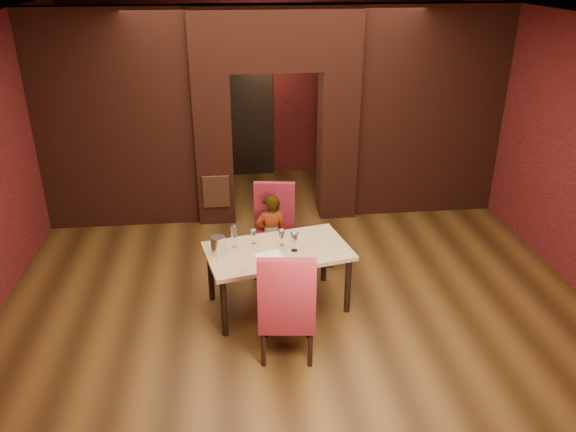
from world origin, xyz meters
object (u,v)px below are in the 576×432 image
at_px(wine_glass_a, 253,237).
at_px(potted_plant, 329,252).
at_px(wine_glass_c, 294,242).
at_px(person_seated, 271,236).
at_px(wine_bucket, 218,245).
at_px(dining_table, 278,278).
at_px(wine_glass_b, 282,238).
at_px(water_bottle, 234,236).
at_px(chair_near, 287,301).
at_px(chair_far, 274,231).

bearing_deg(wine_glass_a, potted_plant, 35.16).
bearing_deg(potted_plant, wine_glass_c, -121.94).
xyz_separation_m(person_seated, wine_bucket, (-0.65, -0.71, 0.29)).
relative_size(dining_table, wine_glass_b, 8.29).
distance_m(wine_glass_a, water_bottle, 0.23).
relative_size(chair_near, wine_glass_c, 5.36).
xyz_separation_m(person_seated, potted_plant, (0.80, 0.19, -0.38)).
height_order(person_seated, wine_glass_b, person_seated).
distance_m(chair_near, person_seated, 1.57).
height_order(chair_far, water_bottle, chair_far).
height_order(wine_glass_b, potted_plant, wine_glass_b).
height_order(chair_far, potted_plant, chair_far).
distance_m(dining_table, water_bottle, 0.72).
bearing_deg(chair_near, wine_glass_c, -95.21).
height_order(wine_bucket, potted_plant, wine_bucket).
bearing_deg(wine_bucket, chair_near, -51.33).
bearing_deg(wine_bucket, wine_glass_c, -2.98).
distance_m(chair_near, water_bottle, 1.13).
height_order(dining_table, wine_glass_b, wine_glass_b).
height_order(wine_glass_a, wine_bucket, wine_bucket).
xyz_separation_m(chair_near, wine_glass_c, (0.17, 0.81, 0.25)).
bearing_deg(person_seated, wine_glass_b, 90.09).
bearing_deg(wine_glass_c, chair_far, 100.78).
bearing_deg(water_bottle, chair_near, -62.79).
bearing_deg(potted_plant, chair_far, -173.31).
bearing_deg(person_seated, potted_plant, -173.17).
bearing_deg(water_bottle, wine_glass_b, -1.93).
bearing_deg(potted_plant, wine_glass_b, -131.88).
xyz_separation_m(dining_table, chair_far, (0.02, 0.81, 0.21)).
distance_m(chair_near, potted_plant, 1.97).
bearing_deg(wine_glass_a, water_bottle, -166.30).
relative_size(dining_table, potted_plant, 4.35).
relative_size(dining_table, chair_far, 1.38).
bearing_deg(wine_glass_b, chair_near, -92.40).
bearing_deg(wine_glass_c, chair_near, -101.93).
bearing_deg(wine_bucket, wine_glass_a, 22.76).
xyz_separation_m(chair_near, water_bottle, (-0.50, 0.97, 0.28)).
xyz_separation_m(dining_table, wine_glass_a, (-0.27, 0.16, 0.47)).
bearing_deg(wine_glass_b, water_bottle, 178.07).
relative_size(wine_glass_c, water_bottle, 0.82).
relative_size(chair_far, wine_glass_a, 6.53).
bearing_deg(person_seated, wine_bucket, 40.85).
bearing_deg(dining_table, wine_glass_a, 136.94).
relative_size(wine_glass_b, potted_plant, 0.53).
relative_size(dining_table, chair_near, 1.31).
xyz_separation_m(wine_glass_a, potted_plant, (1.05, 0.74, -0.66)).
distance_m(dining_table, potted_plant, 1.20).
relative_size(chair_far, water_bottle, 4.16).
xyz_separation_m(chair_near, wine_glass_a, (-0.28, 1.03, 0.23)).
bearing_deg(wine_glass_b, wine_glass_c, -47.35).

